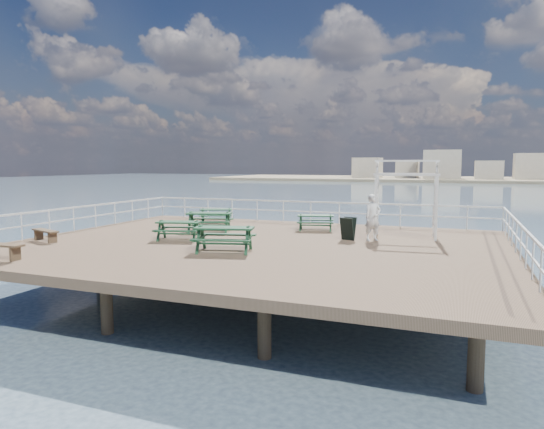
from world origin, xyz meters
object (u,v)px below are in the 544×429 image
at_px(picnic_table_d, 179,226).
at_px(picnic_table_a, 216,213).
at_px(picnic_table_e, 224,234).
at_px(picnic_table_c, 316,219).
at_px(picnic_table_b, 209,218).
at_px(person, 373,218).
at_px(flat_bench_near, 45,233).
at_px(trellis_arbor, 406,203).

bearing_deg(picnic_table_d, picnic_table_a, 87.17).
distance_m(picnic_table_a, picnic_table_e, 8.29).
bearing_deg(picnic_table_d, picnic_table_c, 31.70).
relative_size(picnic_table_a, picnic_table_c, 1.08).
xyz_separation_m(picnic_table_b, picnic_table_e, (2.87, -4.20, 0.01)).
relative_size(picnic_table_a, person, 1.11).
distance_m(picnic_table_c, person, 3.56).
bearing_deg(picnic_table_b, person, -17.81).
distance_m(picnic_table_d, flat_bench_near, 5.09).
distance_m(picnic_table_d, picnic_table_e, 3.30).
bearing_deg(person, picnic_table_a, 122.82).
bearing_deg(picnic_table_d, person, 4.11).
bearing_deg(flat_bench_near, picnic_table_b, 65.32).
distance_m(picnic_table_e, trellis_arbor, 7.75).
relative_size(flat_bench_near, trellis_arbor, 0.51).
relative_size(trellis_arbor, person, 1.73).
bearing_deg(flat_bench_near, picnic_table_a, 86.03).
bearing_deg(picnic_table_e, picnic_table_d, 134.69).
relative_size(picnic_table_e, flat_bench_near, 1.46).
bearing_deg(picnic_table_c, person, -49.49).
bearing_deg(picnic_table_d, trellis_arbor, 9.49).
height_order(picnic_table_d, person, person).
distance_m(picnic_table_a, picnic_table_d, 5.67).
bearing_deg(picnic_table_e, picnic_table_a, 104.76).
bearing_deg(person, picnic_table_e, -173.08).
xyz_separation_m(picnic_table_a, picnic_table_b, (1.24, -2.99, 0.10)).
relative_size(picnic_table_b, picnic_table_c, 1.25).
xyz_separation_m(trellis_arbor, person, (-1.09, -1.30, -0.49)).
xyz_separation_m(picnic_table_d, flat_bench_near, (-4.59, -2.19, -0.20)).
bearing_deg(picnic_table_c, picnic_table_e, -116.74).
relative_size(picnic_table_d, trellis_arbor, 0.64).
height_order(picnic_table_b, picnic_table_e, picnic_table_e).
xyz_separation_m(picnic_table_b, trellis_arbor, (8.24, 1.33, 0.78)).
bearing_deg(picnic_table_e, person, 29.69).
height_order(picnic_table_e, flat_bench_near, picnic_table_e).
bearing_deg(picnic_table_c, picnic_table_b, -168.25).
xyz_separation_m(flat_bench_near, person, (11.71, 4.76, 0.57)).
bearing_deg(picnic_table_d, picnic_table_b, 74.89).
height_order(trellis_arbor, person, trellis_arbor).
relative_size(picnic_table_a, trellis_arbor, 0.64).
relative_size(picnic_table_e, person, 1.28).
bearing_deg(picnic_table_b, picnic_table_d, -107.47).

